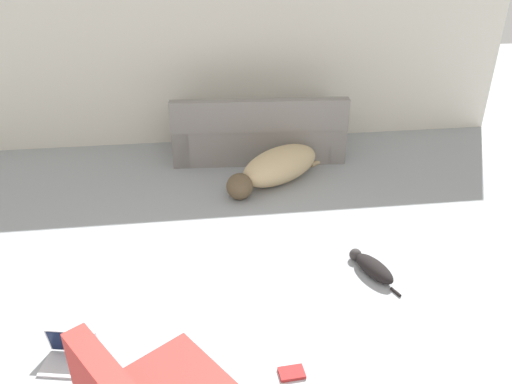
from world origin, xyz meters
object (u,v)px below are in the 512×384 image
(dog, at_px, (276,167))
(laptop_open, at_px, (71,351))
(book_red, at_px, (292,373))
(cat, at_px, (372,267))
(couch, at_px, (258,134))

(dog, distance_m, laptop_open, 2.97)
(dog, distance_m, book_red, 2.72)
(cat, relative_size, book_red, 3.48)
(couch, relative_size, laptop_open, 5.42)
(couch, distance_m, dog, 0.81)
(couch, bearing_deg, cat, 107.47)
(cat, bearing_deg, couch, -7.39)
(dog, distance_m, cat, 1.82)
(couch, height_order, dog, couch)
(dog, xyz_separation_m, laptop_open, (-1.78, -2.38, -0.12))
(laptop_open, bearing_deg, cat, 27.29)
(dog, bearing_deg, book_red, 47.46)
(laptop_open, bearing_deg, couch, 73.85)
(dog, height_order, laptop_open, dog)
(dog, xyz_separation_m, cat, (0.52, -1.74, -0.13))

